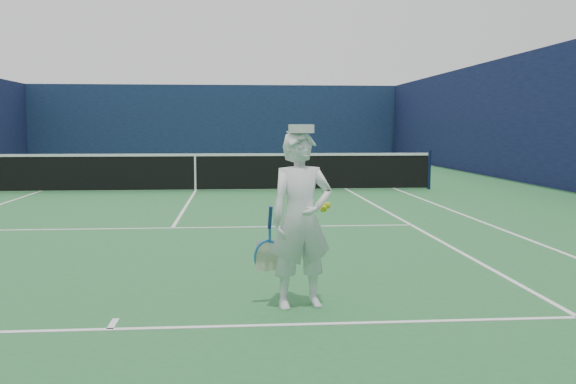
# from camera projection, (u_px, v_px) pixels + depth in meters

# --- Properties ---
(ground) EXTENTS (80.00, 80.00, 0.00)m
(ground) POSITION_uv_depth(u_px,v_px,m) (195.00, 191.00, 17.17)
(ground) COLOR #276834
(ground) RESTS_ON ground
(court_markings) EXTENTS (11.03, 23.83, 0.01)m
(court_markings) POSITION_uv_depth(u_px,v_px,m) (195.00, 191.00, 17.17)
(court_markings) COLOR white
(court_markings) RESTS_ON ground
(windscreen_fence) EXTENTS (20.12, 36.12, 4.00)m
(windscreen_fence) POSITION_uv_depth(u_px,v_px,m) (194.00, 116.00, 16.97)
(windscreen_fence) COLOR #101C3A
(windscreen_fence) RESTS_ON ground
(tennis_net) EXTENTS (12.88, 0.09, 1.07)m
(tennis_net) POSITION_uv_depth(u_px,v_px,m) (195.00, 170.00, 17.12)
(tennis_net) COLOR #141E4C
(tennis_net) RESTS_ON ground
(tennis_player) EXTENTS (0.81, 0.52, 1.72)m
(tennis_player) POSITION_uv_depth(u_px,v_px,m) (301.00, 219.00, 6.01)
(tennis_player) COLOR white
(tennis_player) RESTS_ON ground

